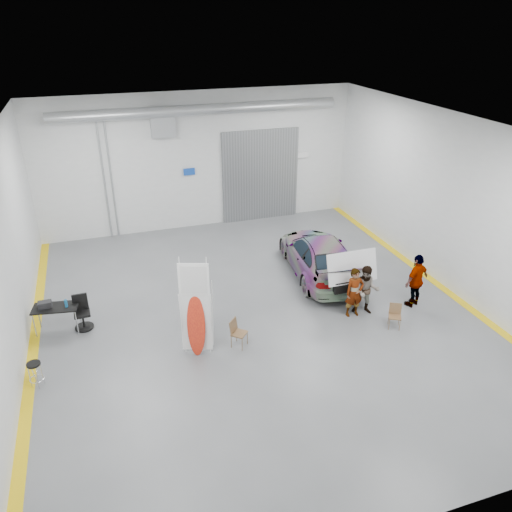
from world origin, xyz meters
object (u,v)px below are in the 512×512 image
object	(u,v)px
sedan_car	(319,255)
work_table	(53,307)
folding_chair_near	(239,338)
office_chair	(82,314)
person_b	(366,290)
person_c	(416,280)
person_a	(354,293)
folding_chair_far	(394,321)
shop_stool	(36,375)
surfboard_display	(199,316)

from	to	relation	value
sedan_car	work_table	distance (m)	9.33
sedan_car	work_table	bearing A→B (deg)	12.54
folding_chair_near	work_table	bearing A→B (deg)	106.25
folding_chair_near	office_chair	bearing A→B (deg)	102.92
folding_chair_near	person_b	bearing A→B (deg)	-41.74
person_b	person_c	distance (m)	1.80
work_table	sedan_car	bearing A→B (deg)	5.38
person_a	person_b	distance (m)	0.43
person_a	folding_chair_far	bearing A→B (deg)	-48.25
person_a	person_b	bearing A→B (deg)	1.77
folding_chair_far	office_chair	size ratio (longest dim) A/B	0.72
sedan_car	folding_chair_near	bearing A→B (deg)	46.72
shop_stool	work_table	world-z (taller)	work_table
person_c	surfboard_display	distance (m)	7.39
person_a	office_chair	world-z (taller)	person_a
sedan_car	person_b	world-z (taller)	person_b
person_a	person_b	size ratio (longest dim) A/B	0.99
folding_chair_near	sedan_car	bearing A→B (deg)	-7.93
person_c	surfboard_display	xyz separation A→B (m)	(-7.37, -0.33, 0.31)
surfboard_display	folding_chair_near	world-z (taller)	surfboard_display
office_chair	surfboard_display	bearing A→B (deg)	-39.79
surfboard_display	work_table	distance (m)	4.74
office_chair	person_c	bearing A→B (deg)	-13.65
shop_stool	folding_chair_far	bearing A→B (deg)	-3.26
person_b	folding_chair_far	bearing A→B (deg)	-40.33
work_table	surfboard_display	bearing A→B (deg)	-32.21
folding_chair_far	person_b	bearing A→B (deg)	141.85
person_b	work_table	distance (m)	9.80
person_b	office_chair	xyz separation A→B (m)	(-8.76, 2.02, -0.37)
surfboard_display	folding_chair_far	distance (m)	6.14
sedan_car	surfboard_display	distance (m)	6.31
person_c	folding_chair_near	size ratio (longest dim) A/B	2.17
person_b	surfboard_display	xyz separation A→B (m)	(-5.57, -0.42, 0.41)
sedan_car	shop_stool	xyz separation A→B (m)	(-9.70, -3.42, -0.39)
person_a	person_b	world-z (taller)	person_b
person_b	person_a	bearing A→B (deg)	-153.49
surfboard_display	work_table	size ratio (longest dim) A/B	2.16
person_a	folding_chair_near	size ratio (longest dim) A/B	1.93
surfboard_display	office_chair	distance (m)	4.09
sedan_car	folding_chair_near	size ratio (longest dim) A/B	5.97
sedan_car	work_table	world-z (taller)	sedan_car
person_a	sedan_car	bearing A→B (deg)	88.89
shop_stool	work_table	distance (m)	2.63
surfboard_display	folding_chair_near	size ratio (longest dim) A/B	3.56
person_a	office_chair	xyz separation A→B (m)	(-8.33, 2.02, -0.36)
sedan_car	person_a	world-z (taller)	person_a
office_chair	sedan_car	bearing A→B (deg)	4.06
sedan_car	work_table	xyz separation A→B (m)	(-9.29, -0.88, 0.09)
work_table	office_chair	xyz separation A→B (m)	(0.81, -0.08, -0.37)
person_a	shop_stool	world-z (taller)	person_a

